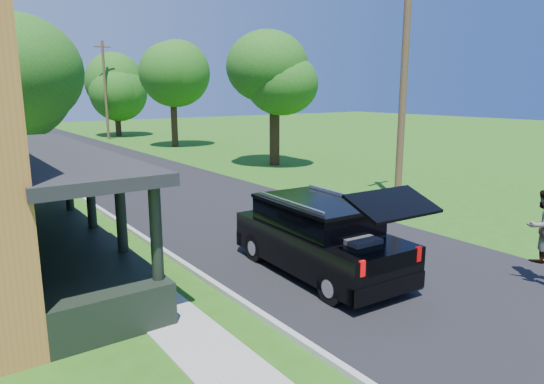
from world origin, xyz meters
TOP-DOWN VIEW (x-y plane):
  - ground at (0.00, 0.00)m, footprint 140.00×140.00m
  - street at (0.00, 20.00)m, footprint 8.00×120.00m
  - curb at (-4.05, 20.00)m, footprint 0.15×120.00m
  - sidewalk at (-5.60, 20.00)m, footprint 1.30×120.00m
  - black_suv at (-1.40, 1.50)m, footprint 2.37×5.56m
  - skateboarder at (2.50, -2.13)m, footprint 1.04×0.91m
  - tree_left_mid at (-6.06, 18.84)m, footprint 7.36×7.50m
  - tree_right_near at (8.50, 17.23)m, footprint 6.28×5.78m
  - tree_right_mid at (7.69, 30.34)m, footprint 5.66×5.56m
  - tree_right_far at (6.96, 42.50)m, footprint 6.18×6.20m
  - utility_pole_near at (7.00, 6.00)m, footprint 1.81×0.48m
  - utility_pole_far at (5.14, 39.87)m, footprint 1.51×0.37m

SIDE VIEW (x-z plane):
  - ground at x=0.00m, z-range 0.00..0.00m
  - street at x=0.00m, z-range -0.01..0.01m
  - curb at x=-4.05m, z-range -0.06..0.06m
  - sidewalk at x=-5.60m, z-range -0.01..0.01m
  - black_suv at x=-1.40m, z-range -0.30..2.25m
  - skateboarder at x=2.50m, z-range 0.57..2.35m
  - utility_pole_far at x=5.14m, z-range 0.14..9.30m
  - utility_pole_near at x=7.00m, z-range 0.16..10.01m
  - tree_right_far at x=6.96m, z-range 1.06..9.25m
  - tree_left_mid at x=-6.06m, z-range 1.19..9.95m
  - tree_right_near at x=8.50m, z-range 1.53..9.90m
  - tree_right_mid at x=7.69m, z-range 1.42..10.43m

